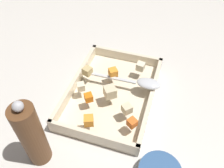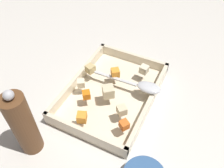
{
  "view_description": "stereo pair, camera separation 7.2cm",
  "coord_description": "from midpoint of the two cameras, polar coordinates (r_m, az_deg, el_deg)",
  "views": [
    {
      "loc": [
        0.47,
        0.17,
        0.58
      ],
      "look_at": [
        0.0,
        0.02,
        0.06
      ],
      "focal_mm": 37.19,
      "sensor_mm": 36.0,
      "label": 1
    },
    {
      "loc": [
        0.45,
        0.24,
        0.58
      ],
      "look_at": [
        0.0,
        0.02,
        0.06
      ],
      "focal_mm": 37.19,
      "sensor_mm": 36.0,
      "label": 2
    }
  ],
  "objects": [
    {
      "name": "ground_plane",
      "position": [
        0.77,
        1.5,
        -2.7
      ],
      "size": [
        4.0,
        4.0,
        0.0
      ],
      "primitive_type": "plane",
      "color": "beige"
    },
    {
      "name": "baking_dish",
      "position": [
        0.76,
        2.73,
        -2.53
      ],
      "size": [
        0.37,
        0.26,
        0.05
      ],
      "color": "beige",
      "rests_on": "ground_plane"
    },
    {
      "name": "carrot_chunk_near_left",
      "position": [
        0.64,
        -4.1,
        -8.39
      ],
      "size": [
        0.03,
        0.03,
        0.03
      ],
      "primitive_type": "cube",
      "rotation": [
        0.0,
        0.0,
        1.96
      ],
      "color": "orange",
      "rests_on": "baking_dish"
    },
    {
      "name": "carrot_chunk_mid_left",
      "position": [
        0.63,
        6.35,
        -10.11
      ],
      "size": [
        0.03,
        0.03,
        0.02
      ],
      "primitive_type": "cube",
      "rotation": [
        0.0,
        0.0,
        5.69
      ],
      "color": "orange",
      "rests_on": "baking_dish"
    },
    {
      "name": "carrot_chunk_far_right",
      "position": [
        0.69,
        -3.37,
        -2.8
      ],
      "size": [
        0.03,
        0.03,
        0.02
      ],
      "primitive_type": "cube",
      "rotation": [
        0.0,
        0.0,
        2.23
      ],
      "color": "orange",
      "rests_on": "baking_dish"
    },
    {
      "name": "carrot_chunk_corner_se",
      "position": [
        0.75,
        3.54,
        2.67
      ],
      "size": [
        0.04,
        0.04,
        0.03
      ],
      "primitive_type": "cube",
      "rotation": [
        0.0,
        0.0,
        5.37
      ],
      "color": "orange",
      "rests_on": "baking_dish"
    },
    {
      "name": "potato_chunk_front_center",
      "position": [
        0.72,
        -4.83,
        0.04
      ],
      "size": [
        0.03,
        0.03,
        0.02
      ],
      "primitive_type": "cube",
      "rotation": [
        0.0,
        0.0,
        2.14
      ],
      "color": "beige",
      "rests_on": "baking_dish"
    },
    {
      "name": "potato_chunk_heap_top",
      "position": [
        0.66,
        5.58,
        -6.58
      ],
      "size": [
        0.04,
        0.04,
        0.02
      ],
      "primitive_type": "cube",
      "rotation": [
        0.0,
        0.0,
        5.53
      ],
      "color": "beige",
      "rests_on": "baking_dish"
    },
    {
      "name": "potato_chunk_corner_nw",
      "position": [
        0.69,
        2.03,
        -2.0
      ],
      "size": [
        0.05,
        0.05,
        0.03
      ],
      "primitive_type": "cube",
      "rotation": [
        0.0,
        0.0,
        3.79
      ],
      "color": "beige",
      "rests_on": "baking_dish"
    },
    {
      "name": "potato_chunk_rim_edge",
      "position": [
        0.78,
        10.53,
        3.43
      ],
      "size": [
        0.03,
        0.03,
        0.03
      ],
      "primitive_type": "cube",
      "rotation": [
        0.0,
        0.0,
        2.99
      ],
      "color": "beige",
      "rests_on": "baking_dish"
    },
    {
      "name": "potato_chunk_heap_side",
      "position": [
        0.77,
        -2.69,
        3.63
      ],
      "size": [
        0.03,
        0.03,
        0.03
      ],
      "primitive_type": "cube",
      "rotation": [
        0.0,
        0.0,
        4.4
      ],
      "color": "tan",
      "rests_on": "baking_dish"
    },
    {
      "name": "serving_spoon",
      "position": [
        0.73,
        10.83,
        -0.71
      ],
      "size": [
        0.05,
        0.25,
        0.02
      ],
      "rotation": [
        0.0,
        0.0,
        4.74
      ],
      "color": "silver",
      "rests_on": "baking_dish"
    },
    {
      "name": "pepper_mill",
      "position": [
        0.6,
        -17.83,
        -9.71
      ],
      "size": [
        0.06,
        0.06,
        0.23
      ],
      "color": "brown",
      "rests_on": "ground_plane"
    }
  ]
}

